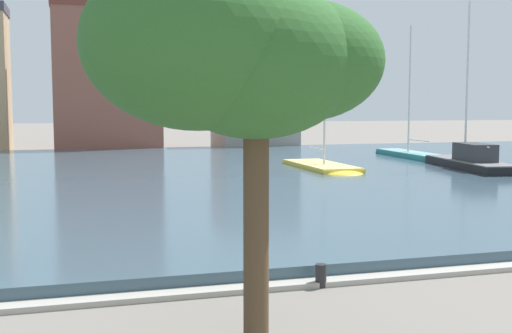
# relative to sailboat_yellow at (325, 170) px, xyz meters

# --- Properties ---
(harbor_water) EXTENTS (87.07, 41.17, 0.37)m
(harbor_water) POSITION_rel_sailboat_yellow_xyz_m (-10.15, 0.55, -0.15)
(harbor_water) COLOR #3D5666
(harbor_water) RESTS_ON ground
(quay_edge_coping) EXTENTS (87.07, 0.50, 0.12)m
(quay_edge_coping) POSITION_rel_sailboat_yellow_xyz_m (-10.15, -20.28, -0.28)
(quay_edge_coping) COLOR #ADA89E
(quay_edge_coping) RESTS_ON ground
(sailboat_yellow) EXTENTS (2.41, 7.78, 7.82)m
(sailboat_yellow) POSITION_rel_sailboat_yellow_xyz_m (0.00, 0.00, 0.00)
(sailboat_yellow) COLOR gold
(sailboat_yellow) RESTS_ON ground
(sailboat_teal) EXTENTS (2.23, 9.56, 9.35)m
(sailboat_teal) POSITION_rel_sailboat_yellow_xyz_m (8.82, 6.59, 0.07)
(sailboat_teal) COLOR teal
(sailboat_teal) RESTS_ON ground
(sailboat_black) EXTENTS (3.34, 9.36, 9.69)m
(sailboat_black) POSITION_rel_sailboat_yellow_xyz_m (7.91, -1.59, 0.28)
(sailboat_black) COLOR black
(sailboat_black) RESTS_ON ground
(shade_tree) EXTENTS (4.85, 3.66, 6.21)m
(shade_tree) POSITION_rel_sailboat_yellow_xyz_m (-10.98, -22.94, 4.34)
(shade_tree) COLOR brown
(shade_tree) RESTS_ON ground
(mooring_bollard) EXTENTS (0.24, 0.24, 0.50)m
(mooring_bollard) POSITION_rel_sailboat_yellow_xyz_m (-8.50, -20.43, -0.09)
(mooring_bollard) COLOR #232326
(mooring_bollard) RESTS_ON ground
(townhouse_corner_house) EXTENTS (9.00, 6.35, 12.73)m
(townhouse_corner_house) POSITION_rel_sailboat_yellow_xyz_m (-10.61, 23.66, 6.05)
(townhouse_corner_house) COLOR #8E5142
(townhouse_corner_house) RESTS_ON ground
(townhouse_wide_warehouse) EXTENTS (7.04, 6.49, 8.40)m
(townhouse_wide_warehouse) POSITION_rel_sailboat_yellow_xyz_m (2.59, 23.55, 3.88)
(townhouse_wide_warehouse) COLOR gray
(townhouse_wide_warehouse) RESTS_ON ground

